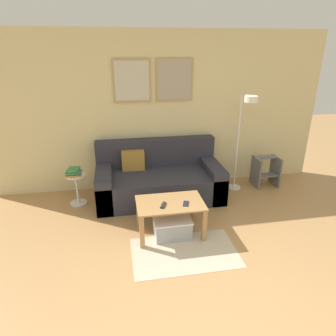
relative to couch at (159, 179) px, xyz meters
The scene contains 11 objects.
wall_back 1.12m from the couch, 79.06° to the left, with size 5.60×0.09×2.55m.
area_rug 1.54m from the couch, 86.67° to the right, with size 1.26×0.77×0.01m, color #C1B299.
couch is the anchor object (origin of this frame).
coffee_table 1.08m from the couch, 90.61° to the right, with size 0.85×0.55×0.46m.
storage_bin 1.13m from the couch, 89.66° to the right, with size 0.48×0.39×0.26m.
floor_lamp 1.57m from the couch, ahead, with size 0.23×0.54×1.63m.
side_table 1.28m from the couch, behind, with size 0.31×0.31×0.49m.
book_stack 1.32m from the couch, behind, with size 0.24×0.21×0.11m.
remote_control 1.17m from the couch, 95.58° to the right, with size 0.04×0.15×0.02m, color #232328.
cell_phone 1.18m from the couch, 81.38° to the right, with size 0.07×0.14×0.01m, color #1E2338.
step_stool 1.91m from the couch, ahead, with size 0.40×0.36×0.51m.
Camera 1 is at (-0.72, -1.61, 2.29)m, focal length 32.00 mm.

